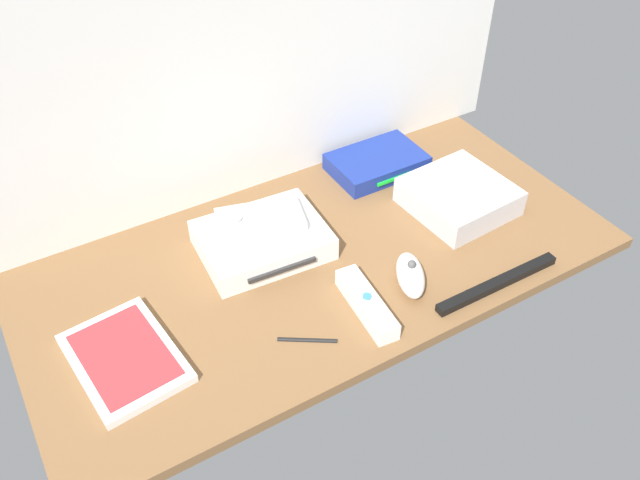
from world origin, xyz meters
TOP-DOWN VIEW (x-y plane):
  - ground_plane at (0.00, 0.00)cm, footprint 100.00×48.00cm
  - back_wall at (0.00, 24.60)cm, footprint 110.00×1.20cm
  - game_console at (-7.41, 6.72)cm, footprint 22.05×17.59cm
  - mini_computer at (28.92, -1.18)cm, footprint 18.00×18.00cm
  - game_case at (-35.66, -4.61)cm, footprint 15.47×20.29cm
  - network_router at (22.79, 16.32)cm, footprint 18.08×12.48cm
  - remote_wand at (-0.28, -14.17)cm, footprint 5.01×15.08cm
  - remote_nunchuk at (9.34, -12.89)cm, footprint 8.40×10.91cm
  - remote_classic_pad at (-6.95, 8.18)cm, footprint 16.01×11.54cm
  - sensor_bar at (21.26, -20.64)cm, footprint 24.01×1.96cm
  - stylus_pen at (-10.97, -14.73)cm, footprint 7.92×5.50cm

SIDE VIEW (x-z plane):
  - ground_plane at x=0.00cm, z-range -2.00..0.00cm
  - stylus_pen at x=-10.97cm, z-range 0.00..0.70cm
  - sensor_bar at x=21.26cm, z-range 0.00..1.40cm
  - game_case at x=-35.66cm, z-range -0.02..1.54cm
  - remote_wand at x=-0.28cm, z-range -0.19..3.21cm
  - network_router at x=22.79cm, z-range 0.00..3.40cm
  - remote_nunchuk at x=9.34cm, z-range -0.51..4.59cm
  - game_console at x=-7.41cm, z-range 0.00..4.40cm
  - mini_computer at x=28.92cm, z-range -0.01..5.29cm
  - remote_classic_pad at x=-6.95cm, z-range 4.21..6.61cm
  - back_wall at x=0.00cm, z-range 0.00..64.00cm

